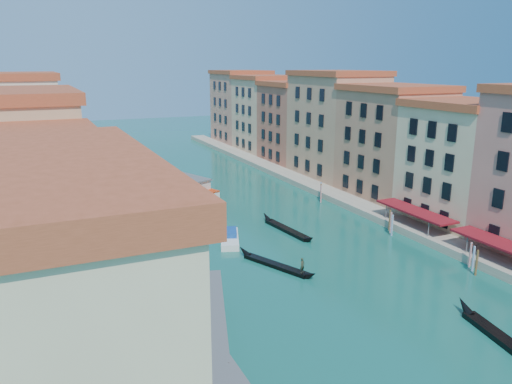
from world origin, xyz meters
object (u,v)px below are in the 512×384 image
at_px(vaporetto_far, 173,183).
at_px(gondola_right, 511,343).
at_px(gondola_fore, 276,264).
at_px(vaporetto_near, 195,342).

height_order(vaporetto_far, gondola_right, vaporetto_far).
xyz_separation_m(vaporetto_far, gondola_right, (11.19, -61.99, -0.87)).
bearing_deg(gondola_fore, vaporetto_near, -158.60).
bearing_deg(gondola_fore, vaporetto_far, 68.33).
xyz_separation_m(vaporetto_near, vaporetto_far, (12.45, 53.13, -0.13)).
relative_size(gondola_fore, gondola_right, 0.82).
distance_m(vaporetto_near, vaporetto_far, 54.57).
xyz_separation_m(vaporetto_far, gondola_fore, (1.30, -39.40, -0.99)).
height_order(vaporetto_near, gondola_right, vaporetto_near).
relative_size(vaporetto_far, gondola_right, 1.56).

